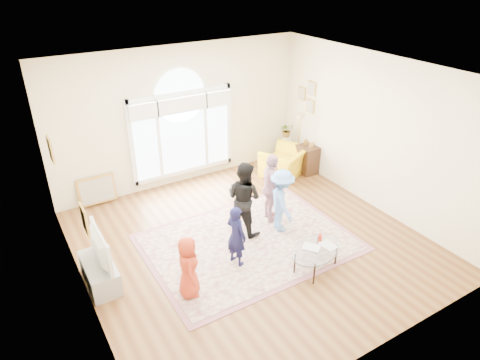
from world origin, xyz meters
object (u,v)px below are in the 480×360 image
television (95,248)px  coffee_table (317,250)px  armchair (284,162)px  tv_console (100,273)px  area_rug (249,242)px

television → coffee_table: television is taller
armchair → tv_console: bearing=-6.6°
tv_console → coffee_table: 3.63m
tv_console → armchair: bearing=18.4°
television → coffee_table: 3.64m
coffee_table → armchair: size_ratio=1.16×
television → armchair: (4.95, 1.65, -0.37)m
area_rug → tv_console: size_ratio=3.60×
tv_console → armchair: 5.22m
area_rug → armchair: size_ratio=3.39×
area_rug → coffee_table: bearing=-64.7°
coffee_table → armchair: (1.67, 3.19, -0.05)m
area_rug → television: television is taller
television → coffee_table: size_ratio=0.83×
tv_console → television: size_ratio=0.98×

